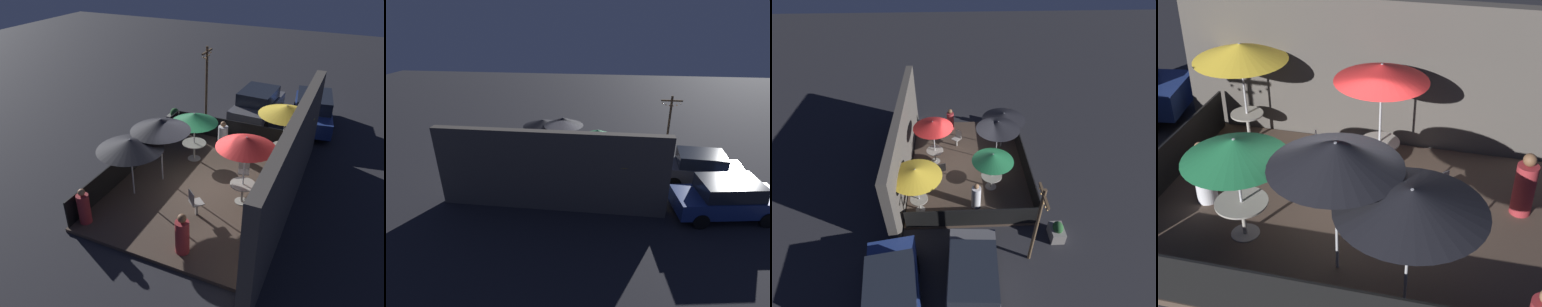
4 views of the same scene
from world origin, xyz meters
The scene contains 22 objects.
ground_plane centered at (0.00, 0.00, 0.00)m, with size 60.00×60.00×0.00m, color #26262B.
patio_deck centered at (0.00, 0.00, 0.06)m, with size 7.87×5.75×0.12m.
building_wall centered at (0.00, 3.10, 1.75)m, with size 9.47×0.36×3.50m.
fence_front centered at (0.00, -2.83, 0.59)m, with size 7.67×0.05×0.95m.
fence_side_left centered at (-3.89, 0.00, 0.59)m, with size 0.05×5.55×0.95m.
patio_umbrella_0 centered at (-2.98, 2.24, 2.35)m, with size 2.12×2.12×2.43m.
patio_umbrella_1 centered at (0.29, 1.67, 2.42)m, with size 1.94×1.94×2.49m.
patio_umbrella_2 centered at (-1.70, -1.02, 1.94)m, with size 1.87×1.87×2.02m.
patio_umbrella_3 centered at (0.19, -1.46, 2.37)m, with size 2.13×2.13×2.47m.
patio_umbrella_4 centered at (1.42, -1.94, 2.10)m, with size 2.27×2.27×2.16m.
dining_table_0 centered at (-2.98, 2.24, 0.69)m, with size 0.76×0.76×0.72m.
dining_table_1 centered at (0.29, 1.67, 0.70)m, with size 0.86×0.86×0.73m.
dining_table_2 centered at (-1.70, -1.02, 0.71)m, with size 0.96×0.96×0.74m.
patio_chair_0 centered at (1.62, 0.50, 0.63)m, with size 0.56×0.56×0.94m.
patio_chair_1 centered at (-0.90, 1.34, 0.63)m, with size 0.49×0.49×0.93m.
patron_0 centered at (3.37, -2.51, 0.67)m, with size 0.50×0.50×1.25m.
patron_1 centered at (-2.84, -0.22, 0.72)m, with size 0.55×0.55×1.34m.
patron_2 centered at (3.27, 0.86, 0.71)m, with size 0.53×0.53×1.33m.
planter_box centered at (-4.54, -3.36, 0.37)m, with size 0.77×0.54×0.85m.
light_post centered at (-5.44, -2.07, 2.11)m, with size 1.10×0.12×3.77m.
parked_car_0 centered at (-6.70, 0.18, 0.84)m, with size 3.96×1.96×1.62m.
parked_car_1 centered at (-7.15, 2.78, 0.85)m, with size 4.42×2.32×1.62m.
Camera 3 is at (-11.68, 0.69, 10.44)m, focal length 28.00 mm.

